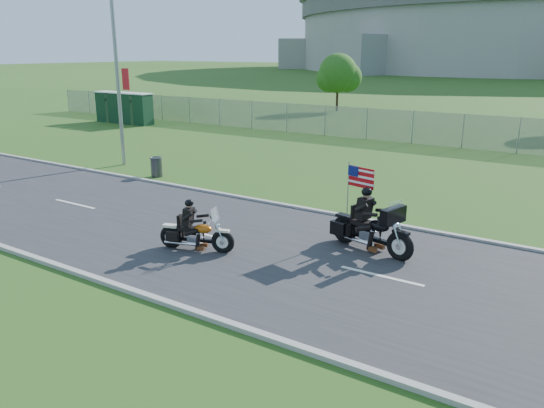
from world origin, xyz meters
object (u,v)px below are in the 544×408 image
Objects in this scene: porta_toilet_a at (143,110)px; motorcycle_follow at (371,230)px; porta_toilet_c at (118,108)px; motorcycle_lead at (195,235)px; streetlight at (119,48)px; porta_toilet_d at (106,107)px; porta_toilet_b at (130,109)px; trash_can at (156,167)px.

motorcycle_follow reaches higher than porta_toilet_a.
porta_toilet_c is 1.04× the size of motorcycle_lead.
porta_toilet_a is 1.00× the size of porta_toilet_c.
porta_toilet_d is (-14.22, 10.78, -4.49)m from streetlight.
porta_toilet_b is 1.40m from porta_toilet_c.
streetlight is 4.35× the size of porta_toilet_d.
trash_can is (3.24, -1.23, -5.21)m from streetlight.
streetlight is 11.53× the size of trash_can.
porta_toilet_d is 21.20m from trash_can.
porta_toilet_a is at bearing 137.83° from trash_can.
motorcycle_lead is at bearing -37.47° from porta_toilet_c.
porta_toilet_a is 2.80m from porta_toilet_c.
motorcycle_follow is at bearing -30.31° from porta_toilet_b.
porta_toilet_d is at bearing 180.00° from porta_toilet_b.
streetlight reaches higher than porta_toilet_d.
motorcycle_lead is (25.05, -18.12, -0.66)m from porta_toilet_d.
streetlight is 3.66× the size of motorcycle_follow.
porta_toilet_a and porta_toilet_c have the same top height.
motorcycle_lead is 0.81× the size of motorcycle_follow.
streetlight is at bearing -40.06° from porta_toilet_c.
motorcycle_follow is at bearing 14.53° from motorcycle_lead.
porta_toilet_d is 33.09m from motorcycle_follow.
streetlight is 17.34m from porta_toilet_c.
streetlight reaches higher than motorcycle_lead.
streetlight is at bearing 176.73° from motorcycle_follow.
streetlight is 16.33m from porta_toilet_b.
trash_can is at bearing -39.33° from porta_toilet_b.
porta_toilet_d is at bearing 180.00° from porta_toilet_a.
motorcycle_follow reaches higher than trash_can.
porta_toilet_b is at bearing 140.67° from trash_can.
porta_toilet_b is 2.65× the size of trash_can.
porta_toilet_b reaches higher than motorcycle_lead.
porta_toilet_a and porta_toilet_b have the same top height.
porta_toilet_a is at bearing 132.91° from streetlight.
motorcycle_lead is at bearing -133.61° from motorcycle_follow.
porta_toilet_a is 0.84× the size of motorcycle_follow.
porta_toilet_c is 1.00× the size of porta_toilet_d.
porta_toilet_b is 18.96m from trash_can.
streetlight reaches higher than porta_toilet_b.
motorcycle_lead reaches higher than trash_can.
trash_can is (-7.59, 6.11, -0.05)m from motorcycle_lead.
trash_can is at bearing 177.72° from motorcycle_follow.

